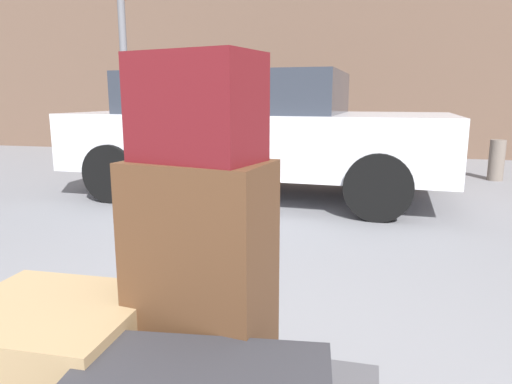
# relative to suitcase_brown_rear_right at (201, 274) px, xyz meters

# --- Properties ---
(suitcase_brown_rear_right) EXTENTS (0.41, 0.29, 0.64)m
(suitcase_brown_rear_right) POSITION_rel_suitcase_brown_rear_right_xyz_m (0.00, 0.00, 0.00)
(suitcase_brown_rear_right) COLOR #51331E
(suitcase_brown_rear_right) RESTS_ON luggage_cart
(suitcase_tan_rear_left) EXTENTS (0.51, 0.46, 0.24)m
(suitcase_tan_rear_left) POSITION_rel_suitcase_brown_rear_right_xyz_m (-0.39, -0.14, -0.20)
(suitcase_tan_rear_left) COLOR #9E7F56
(suitcase_tan_rear_left) RESTS_ON luggage_cart
(duffel_bag_maroon_topmost_pile) EXTENTS (0.36, 0.28, 0.28)m
(duffel_bag_maroon_topmost_pile) POSITION_rel_suitcase_brown_rear_right_xyz_m (0.00, -0.00, 0.46)
(duffel_bag_maroon_topmost_pile) COLOR maroon
(duffel_bag_maroon_topmost_pile) RESTS_ON suitcase_brown_rear_right
(parked_car) EXTENTS (4.37, 2.07, 1.42)m
(parked_car) POSITION_rel_suitcase_brown_rear_right_xyz_m (-0.93, 4.21, 0.10)
(parked_car) COLOR silver
(parked_car) RESTS_ON ground_plane
(bollard_kerb_near) EXTENTS (0.21, 0.21, 0.56)m
(bollard_kerb_near) POSITION_rel_suitcase_brown_rear_right_xyz_m (2.12, 5.94, -0.38)
(bollard_kerb_near) COLOR #72665B
(bollard_kerb_near) RESTS_ON ground_plane
(no_parking_sign) EXTENTS (0.49, 0.16, 2.53)m
(no_parking_sign) POSITION_rel_suitcase_brown_rear_right_xyz_m (-1.92, 3.08, 0.90)
(no_parking_sign) COLOR slate
(no_parking_sign) RESTS_ON ground_plane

